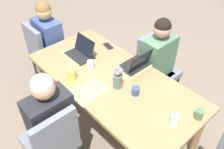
{
  "coord_description": "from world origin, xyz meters",
  "views": [
    {
      "loc": [
        1.4,
        -1.26,
        2.39
      ],
      "look_at": [
        0.0,
        0.0,
        0.81
      ],
      "focal_mm": 38.65,
      "sensor_mm": 36.0,
      "label": 1
    }
  ],
  "objects_px": {
    "dining_table": "(112,84)",
    "coffee_mug_far_left": "(72,74)",
    "coffee_mug_near_left": "(136,91)",
    "coffee_mug_centre_right": "(199,114)",
    "coffee_mug_centre_left": "(91,65)",
    "laptop_far_left_far": "(136,64)",
    "coffee_mug_near_right": "(175,120)",
    "chair_near_left_mid": "(53,140)",
    "flower_vase": "(118,77)",
    "chair_head_left_left_near": "(44,50)",
    "laptop_head_left_left_near": "(81,52)",
    "phone_black": "(108,46)",
    "chair_far_left_far": "(155,65)",
    "person_near_left_mid": "(53,130)",
    "person_head_left_left_near": "(51,49)",
    "person_far_left_far": "(157,68)"
  },
  "relations": [
    {
      "from": "dining_table",
      "to": "laptop_head_left_left_near",
      "type": "xyz_separation_m",
      "value": [
        -0.54,
        0.01,
        0.13
      ]
    },
    {
      "from": "coffee_mug_near_left",
      "to": "phone_black",
      "type": "bearing_deg",
      "value": 156.18
    },
    {
      "from": "dining_table",
      "to": "person_head_left_left_near",
      "type": "relative_size",
      "value": 1.61
    },
    {
      "from": "coffee_mug_near_right",
      "to": "coffee_mug_centre_right",
      "type": "distance_m",
      "value": 0.24
    },
    {
      "from": "coffee_mug_near_right",
      "to": "dining_table",
      "type": "bearing_deg",
      "value": 179.24
    },
    {
      "from": "dining_table",
      "to": "chair_near_left_mid",
      "type": "height_order",
      "value": "chair_near_left_mid"
    },
    {
      "from": "chair_head_left_left_near",
      "to": "phone_black",
      "type": "distance_m",
      "value": 0.97
    },
    {
      "from": "chair_near_left_mid",
      "to": "chair_far_left_far",
      "type": "height_order",
      "value": "same"
    },
    {
      "from": "person_head_left_left_near",
      "to": "person_near_left_mid",
      "type": "height_order",
      "value": "same"
    },
    {
      "from": "coffee_mug_far_left",
      "to": "person_head_left_left_near",
      "type": "bearing_deg",
      "value": 164.01
    },
    {
      "from": "chair_far_left_far",
      "to": "chair_head_left_left_near",
      "type": "bearing_deg",
      "value": -144.27
    },
    {
      "from": "person_far_left_far",
      "to": "laptop_far_left_far",
      "type": "xyz_separation_m",
      "value": [
        0.01,
        -0.41,
        0.27
      ]
    },
    {
      "from": "person_near_left_mid",
      "to": "person_far_left_far",
      "type": "xyz_separation_m",
      "value": [
        0.04,
        1.45,
        0.0
      ]
    },
    {
      "from": "dining_table",
      "to": "phone_black",
      "type": "xyz_separation_m",
      "value": [
        -0.47,
        0.36,
        0.09
      ]
    },
    {
      "from": "coffee_mug_far_left",
      "to": "phone_black",
      "type": "relative_size",
      "value": 0.69
    },
    {
      "from": "chair_head_left_left_near",
      "to": "coffee_mug_near_left",
      "type": "bearing_deg",
      "value": 4.28
    },
    {
      "from": "laptop_head_left_left_near",
      "to": "coffee_mug_far_left",
      "type": "distance_m",
      "value": 0.41
    },
    {
      "from": "dining_table",
      "to": "coffee_mug_centre_left",
      "type": "bearing_deg",
      "value": -168.26
    },
    {
      "from": "person_near_left_mid",
      "to": "laptop_head_left_left_near",
      "type": "xyz_separation_m",
      "value": [
        -0.52,
        0.74,
        0.27
      ]
    },
    {
      "from": "person_near_left_mid",
      "to": "chair_head_left_left_near",
      "type": "bearing_deg",
      "value": 153.88
    },
    {
      "from": "dining_table",
      "to": "coffee_mug_far_left",
      "type": "distance_m",
      "value": 0.43
    },
    {
      "from": "coffee_mug_far_left",
      "to": "coffee_mug_centre_left",
      "type": "bearing_deg",
      "value": 89.29
    },
    {
      "from": "person_head_left_left_near",
      "to": "coffee_mug_near_right",
      "type": "distance_m",
      "value": 2.03
    },
    {
      "from": "chair_far_left_far",
      "to": "coffee_mug_centre_right",
      "type": "relative_size",
      "value": 10.32
    },
    {
      "from": "coffee_mug_near_right",
      "to": "coffee_mug_far_left",
      "type": "relative_size",
      "value": 1.03
    },
    {
      "from": "person_far_left_far",
      "to": "laptop_head_left_left_near",
      "type": "relative_size",
      "value": 3.73
    },
    {
      "from": "chair_near_left_mid",
      "to": "flower_vase",
      "type": "distance_m",
      "value": 0.84
    },
    {
      "from": "coffee_mug_near_right",
      "to": "coffee_mug_centre_right",
      "type": "xyz_separation_m",
      "value": [
        0.1,
        0.22,
        -0.01
      ]
    },
    {
      "from": "chair_near_left_mid",
      "to": "chair_far_left_far",
      "type": "distance_m",
      "value": 1.58
    },
    {
      "from": "chair_head_left_left_near",
      "to": "coffee_mug_near_left",
      "type": "relative_size",
      "value": 10.75
    },
    {
      "from": "phone_black",
      "to": "dining_table",
      "type": "bearing_deg",
      "value": 153.14
    },
    {
      "from": "chair_near_left_mid",
      "to": "laptop_far_left_far",
      "type": "xyz_separation_m",
      "value": [
        -0.02,
        1.1,
        0.3
      ]
    },
    {
      "from": "coffee_mug_near_left",
      "to": "coffee_mug_centre_right",
      "type": "height_order",
      "value": "coffee_mug_centre_right"
    },
    {
      "from": "chair_far_left_far",
      "to": "person_head_left_left_near",
      "type": "bearing_deg",
      "value": -145.3
    },
    {
      "from": "chair_head_left_left_near",
      "to": "laptop_head_left_left_near",
      "type": "relative_size",
      "value": 2.81
    },
    {
      "from": "dining_table",
      "to": "flower_vase",
      "type": "height_order",
      "value": "flower_vase"
    },
    {
      "from": "dining_table",
      "to": "chair_far_left_far",
      "type": "xyz_separation_m",
      "value": [
        -0.05,
        0.78,
        -0.17
      ]
    },
    {
      "from": "chair_far_left_far",
      "to": "person_far_left_far",
      "type": "distance_m",
      "value": 0.1
    },
    {
      "from": "dining_table",
      "to": "flower_vase",
      "type": "distance_m",
      "value": 0.25
    },
    {
      "from": "person_near_left_mid",
      "to": "chair_far_left_far",
      "type": "xyz_separation_m",
      "value": [
        -0.03,
        1.51,
        -0.03
      ]
    },
    {
      "from": "person_head_left_left_near",
      "to": "coffee_mug_far_left",
      "type": "height_order",
      "value": "person_head_left_left_near"
    },
    {
      "from": "chair_far_left_far",
      "to": "person_far_left_far",
      "type": "height_order",
      "value": "person_far_left_far"
    },
    {
      "from": "dining_table",
      "to": "person_head_left_left_near",
      "type": "height_order",
      "value": "person_head_left_left_near"
    },
    {
      "from": "coffee_mug_centre_left",
      "to": "laptop_far_left_far",
      "type": "bearing_deg",
      "value": 49.69
    },
    {
      "from": "chair_far_left_far",
      "to": "coffee_mug_centre_right",
      "type": "distance_m",
      "value": 1.14
    },
    {
      "from": "coffee_mug_centre_left",
      "to": "phone_black",
      "type": "height_order",
      "value": "coffee_mug_centre_left"
    },
    {
      "from": "laptop_head_left_left_near",
      "to": "phone_black",
      "type": "bearing_deg",
      "value": 79.41
    },
    {
      "from": "flower_vase",
      "to": "laptop_head_left_left_near",
      "type": "height_order",
      "value": "flower_vase"
    },
    {
      "from": "coffee_mug_far_left",
      "to": "flower_vase",
      "type": "bearing_deg",
      "value": 32.6
    },
    {
      "from": "person_head_left_left_near",
      "to": "chair_near_left_mid",
      "type": "bearing_deg",
      "value": -30.52
    }
  ]
}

